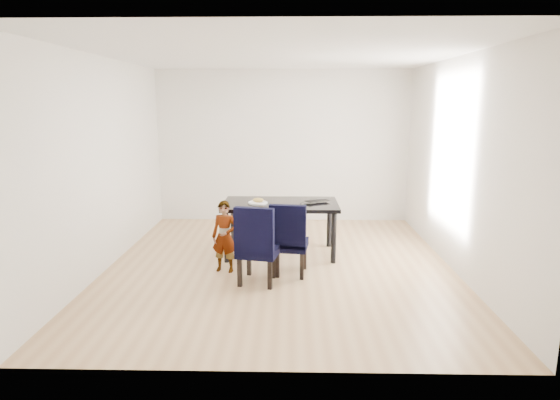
{
  "coord_description": "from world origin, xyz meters",
  "views": [
    {
      "loc": [
        0.14,
        -5.9,
        2.12
      ],
      "look_at": [
        0.0,
        0.2,
        0.85
      ],
      "focal_mm": 30.0,
      "sensor_mm": 36.0,
      "label": 1
    }
  ],
  "objects_px": {
    "child": "(225,237)",
    "chair_left": "(259,244)",
    "plate": "(258,203)",
    "laptop": "(316,201)",
    "dining_table": "(280,228)",
    "chair_right": "(289,238)"
  },
  "relations": [
    {
      "from": "chair_left",
      "to": "laptop",
      "type": "xyz_separation_m",
      "value": [
        0.73,
        1.14,
        0.28
      ]
    },
    {
      "from": "chair_left",
      "to": "plate",
      "type": "relative_size",
      "value": 3.52
    },
    {
      "from": "child",
      "to": "chair_left",
      "type": "bearing_deg",
      "value": -26.65
    },
    {
      "from": "chair_left",
      "to": "laptop",
      "type": "relative_size",
      "value": 2.78
    },
    {
      "from": "child",
      "to": "laptop",
      "type": "distance_m",
      "value": 1.45
    },
    {
      "from": "child",
      "to": "laptop",
      "type": "relative_size",
      "value": 2.65
    },
    {
      "from": "chair_right",
      "to": "laptop",
      "type": "bearing_deg",
      "value": 73.65
    },
    {
      "from": "plate",
      "to": "laptop",
      "type": "distance_m",
      "value": 0.82
    },
    {
      "from": "chair_left",
      "to": "laptop",
      "type": "distance_m",
      "value": 1.38
    },
    {
      "from": "chair_left",
      "to": "plate",
      "type": "xyz_separation_m",
      "value": [
        -0.08,
        1.02,
        0.28
      ]
    },
    {
      "from": "chair_right",
      "to": "laptop",
      "type": "relative_size",
      "value": 2.68
    },
    {
      "from": "child",
      "to": "laptop",
      "type": "xyz_separation_m",
      "value": [
        1.19,
        0.78,
        0.3
      ]
    },
    {
      "from": "plate",
      "to": "chair_right",
      "type": "bearing_deg",
      "value": -58.73
    },
    {
      "from": "chair_right",
      "to": "laptop",
      "type": "height_order",
      "value": "chair_right"
    },
    {
      "from": "dining_table",
      "to": "chair_left",
      "type": "distance_m",
      "value": 1.1
    },
    {
      "from": "dining_table",
      "to": "laptop",
      "type": "distance_m",
      "value": 0.63
    },
    {
      "from": "child",
      "to": "plate",
      "type": "distance_m",
      "value": 0.82
    },
    {
      "from": "dining_table",
      "to": "child",
      "type": "xyz_separation_m",
      "value": [
        -0.69,
        -0.71,
        0.08
      ]
    },
    {
      "from": "laptop",
      "to": "chair_left",
      "type": "bearing_deg",
      "value": 33.55
    },
    {
      "from": "dining_table",
      "to": "plate",
      "type": "distance_m",
      "value": 0.5
    },
    {
      "from": "child",
      "to": "plate",
      "type": "xyz_separation_m",
      "value": [
        0.38,
        0.66,
        0.3
      ]
    },
    {
      "from": "dining_table",
      "to": "plate",
      "type": "bearing_deg",
      "value": -170.85
    }
  ]
}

